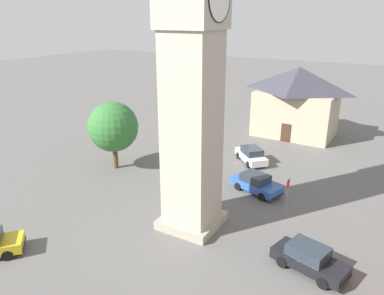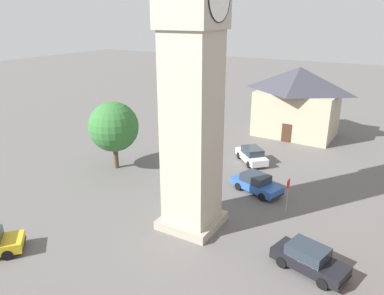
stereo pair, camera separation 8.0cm
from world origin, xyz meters
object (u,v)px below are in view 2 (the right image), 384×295
object	(u,v)px
car_silver_kerb	(256,183)
pedestrian	(188,181)
clock_tower	(192,16)
tree	(114,127)
car_blue_kerb	(309,259)
building_shop_left	(297,101)
road_sign	(288,192)
car_black_far	(252,155)

from	to	relation	value
car_silver_kerb	pedestrian	bearing A→B (deg)	120.10
clock_tower	tree	distance (m)	15.42
car_blue_kerb	clock_tower	bearing A→B (deg)	83.79
car_blue_kerb	building_shop_left	world-z (taller)	building_shop_left
clock_tower	road_sign	world-z (taller)	clock_tower
car_black_far	pedestrian	distance (m)	8.82
car_blue_kerb	pedestrian	distance (m)	11.86
pedestrian	building_shop_left	bearing A→B (deg)	-9.41
pedestrian	road_sign	bearing A→B (deg)	-87.48
building_shop_left	road_sign	xyz separation A→B (m)	(-19.05, -4.72, -2.20)
car_silver_kerb	tree	size ratio (longest dim) A/B	0.71
car_blue_kerb	building_shop_left	bearing A→B (deg)	17.32
pedestrian	building_shop_left	world-z (taller)	building_shop_left
pedestrian	tree	bearing A→B (deg)	83.79
car_silver_kerb	tree	distance (m)	13.69
car_black_far	building_shop_left	world-z (taller)	building_shop_left
clock_tower	car_black_far	distance (m)	17.89
tree	car_black_far	bearing A→B (deg)	-53.84
clock_tower	tree	xyz separation A→B (m)	(4.94, 11.13, -9.46)
road_sign	car_silver_kerb	bearing A→B (deg)	52.60
car_black_far	road_sign	size ratio (longest dim) A/B	1.47
car_blue_kerb	car_silver_kerb	world-z (taller)	same
car_silver_kerb	building_shop_left	bearing A→B (deg)	5.34
car_silver_kerb	car_black_far	size ratio (longest dim) A/B	1.08
road_sign	car_blue_kerb	bearing A→B (deg)	-151.43
tree	road_sign	bearing A→B (deg)	-91.98
car_black_far	road_sign	world-z (taller)	road_sign
car_silver_kerb	road_sign	bearing A→B (deg)	-127.40
road_sign	car_black_far	bearing A→B (deg)	35.51
tree	road_sign	xyz separation A→B (m)	(-0.57, -16.33, -2.09)
car_silver_kerb	car_black_far	distance (m)	6.40
clock_tower	tree	world-z (taller)	clock_tower
car_blue_kerb	road_sign	bearing A→B (deg)	28.57
clock_tower	building_shop_left	distance (m)	25.23
tree	building_shop_left	xyz separation A→B (m)	(18.48, -11.62, 0.11)
pedestrian	tree	xyz separation A→B (m)	(0.91, 8.40, 2.98)
car_black_far	pedestrian	world-z (taller)	pedestrian
car_silver_kerb	road_sign	xyz separation A→B (m)	(-2.42, -3.16, 1.14)
clock_tower	pedestrian	distance (m)	13.36
pedestrian	building_shop_left	distance (m)	19.90
tree	road_sign	world-z (taller)	tree
car_silver_kerb	road_sign	world-z (taller)	road_sign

